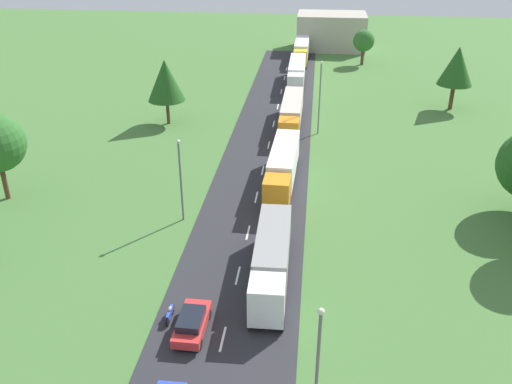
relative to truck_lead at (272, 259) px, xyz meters
name	(u,v)px	position (x,y,z in m)	size (l,w,h in m)	color
road	(249,226)	(-2.65, 7.90, -2.03)	(10.00, 140.00, 0.06)	#2B2B30
lane_marking_centre	(243,252)	(-2.65, 3.62, -1.99)	(0.16, 121.15, 0.01)	white
truck_lead	(272,259)	(0.00, 0.00, 0.00)	(2.68, 12.15, 3.43)	white
truck_second	(282,167)	(-0.28, 16.41, 0.14)	(2.87, 13.51, 3.75)	orange
truck_third	(292,112)	(-0.27, 33.86, -0.01)	(2.55, 14.31, 3.43)	orange
truck_fourth	(297,72)	(-0.46, 53.58, 0.08)	(2.58, 14.41, 3.60)	white
truck_fifth	(302,49)	(-0.29, 70.39, 0.07)	(2.53, 13.96, 3.58)	yellow
car_second	(192,323)	(-4.80, -6.38, -1.21)	(1.94, 4.41, 1.50)	red
motorcycle_courier	(170,313)	(-6.62, -5.26, -1.52)	(0.28, 1.94, 0.91)	black
lamppost_lead	(317,367)	(3.44, -13.40, 2.64)	(0.36, 0.36, 8.43)	slate
lamppost_second	(180,176)	(-8.87, 8.54, 2.36)	(0.36, 0.36, 7.89)	slate
lamppost_third	(320,95)	(3.23, 32.07, 3.06)	(0.36, 0.36, 9.27)	slate
tree_oak	(364,41)	(10.98, 68.54, 2.24)	(3.88, 3.88, 6.28)	#513823
tree_pine	(457,66)	(22.02, 43.94, 4.13)	(4.82, 4.82, 8.89)	#513823
tree_lime	(166,80)	(-16.66, 33.62, 3.82)	(4.85, 4.85, 8.57)	#513823
distant_building	(331,31)	(5.28, 81.13, 1.45)	(13.68, 9.54, 7.02)	#B2A899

